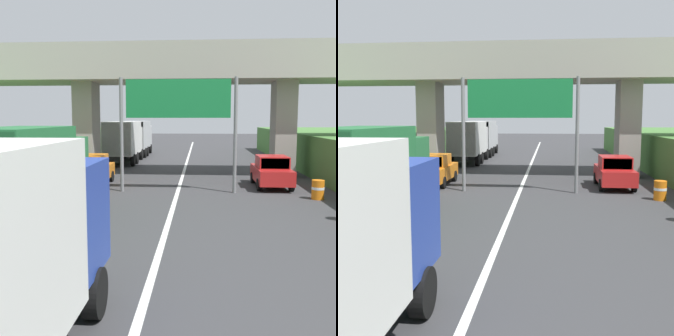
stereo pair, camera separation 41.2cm
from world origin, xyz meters
TOP-DOWN VIEW (x-y plane):
  - lane_centre_stripe at (0.00, 22.65)m, footprint 0.20×85.31m
  - overpass_bridge at (0.00, 28.32)m, footprint 40.00×4.80m
  - overhead_highway_sign at (0.00, 21.90)m, footprint 5.88×0.18m
  - truck_white at (-5.16, 35.17)m, footprint 2.44×7.30m
  - truck_silver at (-5.17, 41.98)m, footprint 2.44×7.30m
  - truck_green at (-4.83, 15.19)m, footprint 2.44×7.30m
  - car_red at (4.99, 23.78)m, footprint 1.86×4.10m
  - car_orange at (-4.92, 23.73)m, footprint 1.86×4.10m
  - construction_barrel_4 at (6.56, 20.51)m, footprint 0.57×0.57m

SIDE VIEW (x-z plane):
  - lane_centre_stripe at x=0.00m, z-range 0.00..0.01m
  - construction_barrel_4 at x=6.56m, z-range 0.01..0.91m
  - car_red at x=4.99m, z-range 0.00..1.72m
  - car_orange at x=-4.92m, z-range 0.00..1.72m
  - truck_white at x=-5.16m, z-range 0.21..3.65m
  - truck_silver at x=-5.17m, z-range 0.21..3.65m
  - truck_green at x=-4.83m, z-range 0.21..3.65m
  - overhead_highway_sign at x=0.00m, z-range 1.41..7.15m
  - overpass_bridge at x=0.00m, z-range 2.15..10.40m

